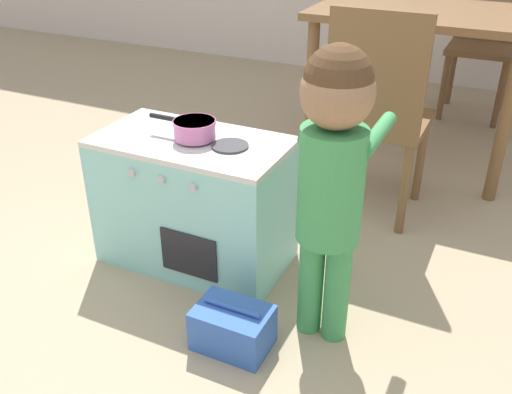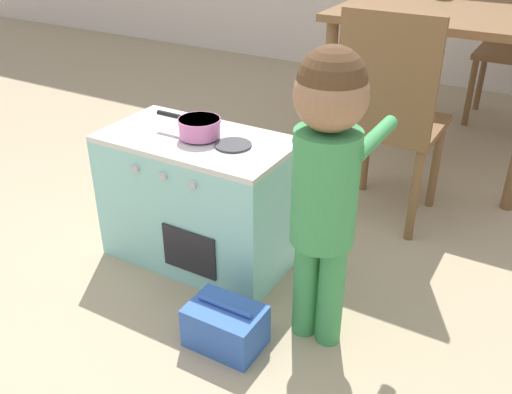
{
  "view_description": "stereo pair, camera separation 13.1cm",
  "coord_description": "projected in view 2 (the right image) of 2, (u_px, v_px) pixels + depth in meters",
  "views": [
    {
      "loc": [
        0.86,
        -0.72,
        1.28
      ],
      "look_at": [
        0.15,
        0.76,
        0.37
      ],
      "focal_mm": 40.0,
      "sensor_mm": 36.0,
      "label": 1
    },
    {
      "loc": [
        0.98,
        -0.66,
        1.28
      ],
      "look_at": [
        0.15,
        0.76,
        0.37
      ],
      "focal_mm": 40.0,
      "sensor_mm": 36.0,
      "label": 2
    }
  ],
  "objects": [
    {
      "name": "play_kitchen",
      "position": [
        199.0,
        199.0,
        2.12
      ],
      "size": [
        0.68,
        0.39,
        0.51
      ],
      "color": "#8CD1CC",
      "rests_on": "ground_plane"
    },
    {
      "name": "toy_pot",
      "position": [
        199.0,
        126.0,
        1.97
      ],
      "size": [
        0.25,
        0.15,
        0.06
      ],
      "color": "pink",
      "rests_on": "play_kitchen"
    },
    {
      "name": "child_figure",
      "position": [
        327.0,
        161.0,
        1.55
      ],
      "size": [
        0.21,
        0.37,
        0.93
      ],
      "color": "#3D9351",
      "rests_on": "ground_plane"
    },
    {
      "name": "toy_basket",
      "position": [
        225.0,
        326.0,
        1.77
      ],
      "size": [
        0.23,
        0.16,
        0.16
      ],
      "color": "#335BB2",
      "rests_on": "ground_plane"
    },
    {
      "name": "dining_table",
      "position": [
        451.0,
        30.0,
        2.73
      ],
      "size": [
        1.01,
        0.9,
        0.76
      ],
      "color": "brown",
      "rests_on": "ground_plane"
    },
    {
      "name": "dining_chair_near",
      "position": [
        390.0,
        117.0,
        2.25
      ],
      "size": [
        0.38,
        0.38,
        0.89
      ],
      "color": "brown",
      "rests_on": "ground_plane"
    }
  ]
}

